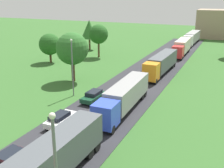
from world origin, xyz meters
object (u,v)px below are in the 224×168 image
lamppost_second (72,65)px  distant_building (221,24)px  truck_second (124,96)px  tree_oak (72,49)px  truck_lead (48,162)px  truck_fifth (192,37)px  tree_elm (89,29)px  tree_pine (50,44)px  car_fourth (93,96)px  car_second (9,160)px  truck_fourth (182,47)px  tree_ash (99,34)px  truck_third (161,63)px  car_third (61,119)px

lamppost_second → distant_building: size_ratio=0.53×
truck_second → tree_oak: (-12.86, 8.54, 3.61)m
truck_lead → tree_oak: tree_oak is taller
truck_fifth → tree_elm: 31.45m
tree_elm → tree_pine: bearing=-92.4°
tree_pine → truck_second: bearing=-36.5°
truck_lead → car_fourth: bearing=106.8°
car_second → lamppost_second: 18.86m
truck_fourth → tree_ash: tree_ash is taller
truck_third → tree_oak: bearing=-140.2°
tree_oak → tree_pine: size_ratio=1.32×
car_fourth → tree_pine: tree_pine is taller
truck_lead → truck_fourth: 53.76m
truck_lead → car_second: bearing=175.2°
tree_elm → tree_ash: bearing=-48.9°
tree_pine → distant_building: distant_building is taller
tree_oak → tree_pine: 15.55m
truck_lead → truck_second: truck_lead is taller
tree_oak → distant_building: (19.84, 63.97, -0.92)m
car_third → tree_ash: bearing=109.9°
truck_fourth → lamppost_second: (-9.20, -35.49, 2.55)m
lamppost_second → truck_third: bearing=62.4°
car_fourth → tree_pine: 26.21m
truck_fourth → tree_oak: tree_oak is taller
car_third → tree_oak: tree_oak is taller
car_third → tree_elm: tree_elm is taller
truck_lead → tree_elm: 56.73m
lamppost_second → truck_lead: bearing=-63.6°
truck_lead → car_fourth: truck_lead is taller
truck_lead → car_second: 4.68m
truck_fourth → car_third: bearing=-96.8°
truck_lead → truck_second: 16.03m
lamppost_second → car_third: bearing=-66.9°
truck_third → lamppost_second: bearing=-117.6°
truck_lead → truck_second: size_ratio=1.00×
car_fourth → truck_third: bearing=74.2°
truck_second → truck_fourth: bearing=89.6°
tree_oak → car_third: bearing=-63.2°
truck_fifth → car_second: truck_fifth is taller
truck_fifth → lamppost_second: (-9.04, -52.74, 2.59)m
truck_fourth → car_second: truck_fourth is taller
truck_fourth → tree_pine: 31.70m
lamppost_second → tree_elm: 36.25m
truck_fifth → distant_building: (6.90, 17.54, 2.64)m
car_second → tree_elm: (-19.72, 50.82, 4.65)m
tree_elm → truck_third: bearing=-33.7°
truck_third → car_third: size_ratio=3.33×
tree_ash → car_third: bearing=-70.1°
car_second → lamppost_second: lamppost_second is taller
lamppost_second → tree_oak: size_ratio=1.00×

